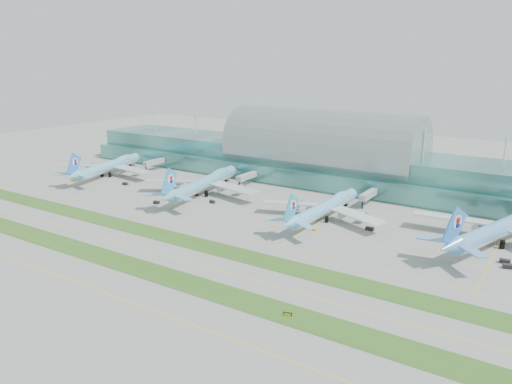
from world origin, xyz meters
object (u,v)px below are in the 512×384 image
Objects in this scene: airliner_b at (205,182)px; airliner_c at (326,207)px; terminal at (322,157)px; airliner_a at (109,166)px; airliner_d at (502,227)px; taxiway_sign_east at (288,314)px.

airliner_b is 75.20m from airliner_c.
terminal is 134.93m from airliner_a.
airliner_b is at bearing -121.49° from terminal.
airliner_b is (79.71, -1.95, 0.39)m from airliner_a.
taxiway_sign_east is (-43.43, -98.65, -6.52)m from airliner_d.
airliner_a is at bearing 135.87° from taxiway_sign_east.
airliner_d is at bearing 49.32° from taxiway_sign_east.
airliner_c is at bearing -62.67° from terminal.
airliner_d reaches higher than airliner_c.
airliner_b is at bearing -15.33° from airliner_a.
taxiway_sign_east is at bearing -41.14° from airliner_a.
airliner_c is at bearing -16.19° from airliner_a.
airliner_a is 228.29m from airliner_d.
airliner_d is (108.99, -59.01, -7.15)m from terminal.
terminal is at bearing 13.77° from airliner_a.
airliner_a reaches higher than taxiway_sign_east.
terminal is 76.09m from airliner_b.
terminal is 4.56× the size of airliner_a.
taxiway_sign_east is (184.83, -95.04, -5.85)m from airliner_a.
terminal is at bearing 119.16° from airliner_c.
taxiway_sign_east is at bearing -67.42° from terminal.
airliner_b is at bearing 178.67° from airliner_c.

